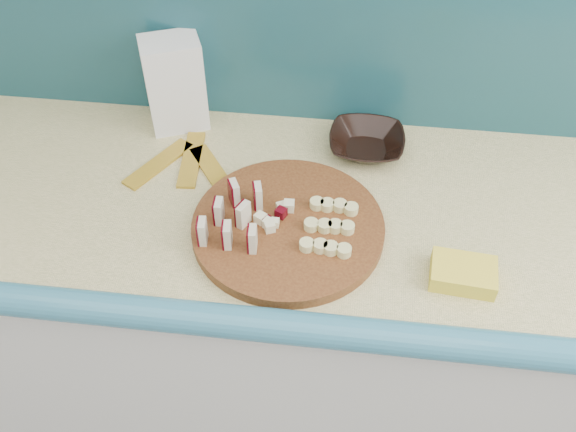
# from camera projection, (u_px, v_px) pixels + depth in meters

# --- Properties ---
(kitchen_counter) EXTENTS (2.20, 0.63, 0.91)m
(kitchen_counter) POSITION_uv_depth(u_px,v_px,m) (238.00, 324.00, 1.63)
(kitchen_counter) COLOR silver
(kitchen_counter) RESTS_ON ground
(backsplash) EXTENTS (2.20, 0.02, 0.50)m
(backsplash) POSITION_uv_depth(u_px,v_px,m) (242.00, 12.00, 1.32)
(backsplash) COLOR teal
(backsplash) RESTS_ON kitchen_counter
(cutting_board) EXTENTS (0.40, 0.40, 0.02)m
(cutting_board) POSITION_uv_depth(u_px,v_px,m) (288.00, 227.00, 1.23)
(cutting_board) COLOR #46210F
(cutting_board) RESTS_ON kitchen_counter
(apple_wedges) EXTENTS (0.11, 0.15, 0.05)m
(apple_wedges) POSITION_uv_depth(u_px,v_px,m) (233.00, 217.00, 1.19)
(apple_wedges) COLOR beige
(apple_wedges) RESTS_ON cutting_board
(apple_chunks) EXTENTS (0.06, 0.06, 0.02)m
(apple_chunks) POSITION_uv_depth(u_px,v_px,m) (276.00, 219.00, 1.21)
(apple_chunks) COLOR beige
(apple_chunks) RESTS_ON cutting_board
(banana_slices) EXTENTS (0.10, 0.14, 0.02)m
(banana_slices) POSITION_uv_depth(u_px,v_px,m) (329.00, 226.00, 1.20)
(banana_slices) COLOR #DED487
(banana_slices) RESTS_ON cutting_board
(brown_bowl) EXTENTS (0.16, 0.16, 0.04)m
(brown_bowl) POSITION_uv_depth(u_px,v_px,m) (367.00, 143.00, 1.39)
(brown_bowl) COLOR black
(brown_bowl) RESTS_ON kitchen_counter
(flour_bag) EXTENTS (0.15, 0.13, 0.21)m
(flour_bag) POSITION_uv_depth(u_px,v_px,m) (175.00, 84.00, 1.39)
(flour_bag) COLOR silver
(flour_bag) RESTS_ON kitchen_counter
(sponge) EXTENTS (0.12, 0.09, 0.03)m
(sponge) POSITION_uv_depth(u_px,v_px,m) (463.00, 274.00, 1.14)
(sponge) COLOR yellow
(sponge) RESTS_ON kitchen_counter
(banana_peel) EXTENTS (0.25, 0.21, 0.01)m
(banana_peel) POSITION_uv_depth(u_px,v_px,m) (188.00, 165.00, 1.36)
(banana_peel) COLOR gold
(banana_peel) RESTS_ON kitchen_counter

